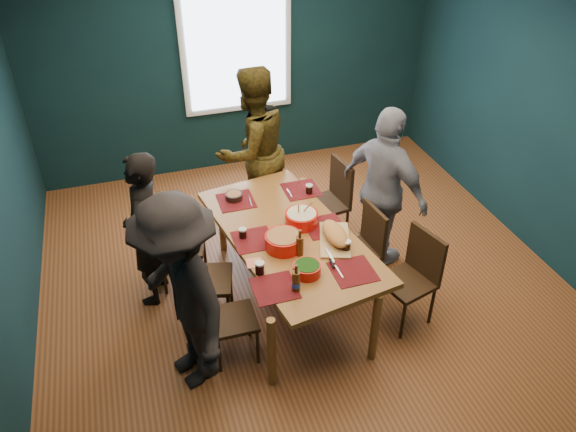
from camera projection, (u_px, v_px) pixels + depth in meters
name	position (u px, v px, depth m)	size (l,w,h in m)	color
room	(294.00, 144.00, 5.07)	(5.01, 5.01, 2.71)	#98572C
dining_table	(289.00, 240.00, 5.02)	(1.32, 2.15, 0.76)	olive
chair_left_far	(172.00, 237.00, 5.30)	(0.51, 0.51, 0.93)	black
chair_left_mid	(196.00, 272.00, 4.87)	(0.52, 0.52, 0.94)	black
chair_left_near	(223.00, 314.00, 4.54)	(0.38, 0.38, 0.83)	black
chair_right_far	(333.00, 196.00, 5.91)	(0.47, 0.47, 0.92)	black
chair_right_mid	(364.00, 243.00, 5.29)	(0.43, 0.43, 0.87)	black
chair_right_near	(415.00, 271.00, 4.91)	(0.51, 0.51, 0.91)	black
person_far_left	(145.00, 230.00, 5.01)	(0.56, 0.37, 1.53)	black
person_back	(253.00, 150.00, 5.94)	(0.89, 0.69, 1.82)	black
person_right	(384.00, 190.00, 5.40)	(0.99, 0.41, 1.69)	silver
person_near_left	(181.00, 296.00, 4.17)	(1.11, 0.64, 1.73)	black
bowl_salad	(283.00, 241.00, 4.77)	(0.32, 0.32, 0.13)	red
bowl_dumpling	(302.00, 218.00, 5.05)	(0.30, 0.30, 0.28)	red
bowl_herbs	(307.00, 269.00, 4.49)	(0.23, 0.23, 0.10)	red
cutting_board	(335.00, 235.00, 4.85)	(0.41, 0.65, 0.14)	tan
small_bowl	(234.00, 196.00, 5.41)	(0.16, 0.16, 0.07)	black
beer_bottle_a	(296.00, 281.00, 4.31)	(0.07, 0.07, 0.25)	#46250C
beer_bottle_b	(300.00, 245.00, 4.68)	(0.06, 0.06, 0.25)	#46250C
cola_glass_a	(260.00, 267.00, 4.50)	(0.08, 0.08, 0.11)	black
cola_glass_b	(347.00, 245.00, 4.74)	(0.07, 0.07, 0.10)	black
cola_glass_c	(309.00, 189.00, 5.49)	(0.07, 0.07, 0.10)	black
cola_glass_d	(243.00, 233.00, 4.89)	(0.07, 0.07, 0.10)	black
napkin_a	(326.00, 225.00, 5.08)	(0.15, 0.15, 0.00)	#E98262
napkin_b	(254.00, 263.00, 4.64)	(0.13, 0.13, 0.00)	#E98262
napkin_c	(351.00, 274.00, 4.52)	(0.16, 0.16, 0.00)	#E98262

